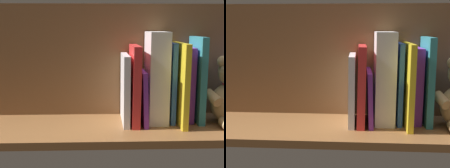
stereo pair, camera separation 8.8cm
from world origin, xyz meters
TOP-DOWN VIEW (x-y plane):
  - ground_plane at (0.00, 0.00)cm, footprint 108.78×27.87cm
  - shelf_back_panel at (0.00, -11.69)cm, footprint 108.78×1.50cm
  - book_2 at (-26.40, -3.82)cm, footprint 2.12×13.43cm
  - book_3 at (-23.31, -4.81)cm, footprint 2.78×11.46cm
  - book_4 at (-20.39, -1.68)cm, footprint 1.61×17.72cm
  - book_5 at (-18.16, -4.27)cm, footprint 1.39×12.53cm
  - dictionary_thick_white at (-13.79, -3.85)cm, footprint 5.89×13.18cm
  - book_6 at (-9.44, -2.70)cm, footprint 1.99×15.67cm
  - book_7 at (-6.89, -2.55)cm, footprint 2.55×15.98cm
  - book_8 at (-4.10, -2.71)cm, footprint 1.83×15.66cm

SIDE VIEW (x-z plane):
  - ground_plane at x=0.00cm, z-range -2.20..0.00cm
  - book_6 at x=-9.44cm, z-range -0.02..16.19cm
  - book_8 at x=-4.10cm, z-range 0.00..20.85cm
  - book_3 at x=-23.31cm, z-range 0.00..22.82cm
  - book_7 at x=-6.89cm, z-range -0.01..23.56cm
  - book_5 at x=-18.16cm, z-range 0.00..24.28cm
  - book_4 at x=-20.39cm, z-range 0.00..24.31cm
  - book_2 at x=-26.40cm, z-range -0.01..26.02cm
  - dictionary_thick_white at x=-13.79cm, z-range 0.00..27.51cm
  - shelf_back_panel at x=0.00cm, z-range 0.00..36.15cm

